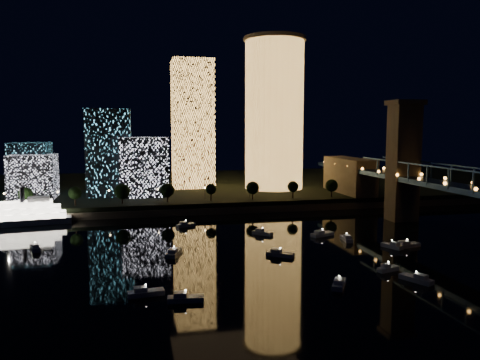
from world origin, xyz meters
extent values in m
plane|color=black|center=(0.00, 0.00, 0.00)|extent=(520.00, 520.00, 0.00)
cube|color=black|center=(0.00, 160.00, 2.50)|extent=(420.00, 160.00, 5.00)
cube|color=#6B5E4C|center=(0.00, 82.00, 1.50)|extent=(420.00, 6.00, 3.00)
cylinder|color=#F6AC4E|center=(31.51, 125.57, 45.28)|extent=(32.00, 32.00, 80.56)
cylinder|color=#6B5E4C|center=(31.51, 125.57, 86.56)|extent=(34.00, 34.00, 2.00)
cube|color=#F6AC4E|center=(-11.85, 141.88, 40.76)|extent=(22.48, 22.48, 71.52)
cube|color=white|center=(-39.67, 112.71, 19.52)|extent=(23.60, 19.97, 29.05)
cube|color=#55C6E9|center=(-56.75, 122.16, 26.50)|extent=(21.50, 27.95, 43.00)
cube|color=white|center=(-92.34, 116.13, 15.41)|extent=(20.81, 18.92, 20.81)
cube|color=#55C6E9|center=(-96.51, 131.89, 18.11)|extent=(18.73, 20.61, 26.23)
cube|color=#6B5E4C|center=(65.00, 50.00, 24.00)|extent=(11.00, 9.00, 48.00)
cube|color=#6B5E4C|center=(65.00, 50.00, 49.00)|extent=(13.00, 11.00, 2.00)
cube|color=navy|center=(60.00, 0.00, 25.00)|extent=(0.50, 150.00, 0.50)
cube|color=#6B5E4C|center=(65.00, 100.00, 11.50)|extent=(12.00, 40.00, 23.00)
cube|color=navy|center=(60.00, 12.00, 21.50)|extent=(0.50, 0.50, 7.00)
cube|color=navy|center=(60.00, 36.00, 21.50)|extent=(0.50, 0.50, 7.00)
cube|color=navy|center=(60.00, 60.00, 21.50)|extent=(0.50, 0.50, 7.00)
sphere|color=orange|center=(59.50, 0.00, 19.80)|extent=(1.20, 1.20, 1.20)
sphere|color=orange|center=(59.50, 45.00, 19.80)|extent=(1.20, 1.20, 1.20)
sphere|color=orange|center=(59.50, 90.00, 19.80)|extent=(1.20, 1.20, 1.20)
cube|color=silver|center=(-94.67, 74.91, 1.22)|extent=(49.79, 17.61, 2.44)
cube|color=white|center=(-94.67, 74.91, 3.55)|extent=(45.63, 16.06, 2.23)
cube|color=white|center=(-94.67, 74.91, 5.79)|extent=(41.47, 14.51, 2.23)
cube|color=white|center=(-94.67, 74.91, 8.02)|extent=(35.30, 12.68, 2.23)
cube|color=silver|center=(-82.59, 76.54, 9.95)|extent=(8.87, 7.13, 1.83)
cylinder|color=black|center=(-88.36, 73.71, 12.18)|extent=(1.42, 1.42, 6.09)
cylinder|color=black|center=(-88.90, 77.74, 12.18)|extent=(1.42, 1.42, 6.09)
cube|color=silver|center=(-25.06, 56.46, 0.60)|extent=(7.90, 5.38, 1.20)
cube|color=silver|center=(-26.09, 55.98, 1.70)|extent=(3.24, 2.90, 1.00)
sphere|color=white|center=(-25.06, 56.46, 2.60)|extent=(0.36, 0.36, 0.36)
cube|color=silver|center=(-1.55, 7.50, 0.60)|extent=(8.40, 7.07, 1.20)
cube|color=silver|center=(-2.58, 8.23, 1.70)|extent=(3.66, 3.49, 1.00)
sphere|color=white|center=(-1.55, 7.50, 2.60)|extent=(0.36, 0.36, 0.36)
cube|color=silver|center=(-41.99, -17.64, 0.60)|extent=(8.64, 3.63, 1.20)
cube|color=silver|center=(-43.24, -17.78, 1.70)|extent=(3.17, 2.50, 1.00)
sphere|color=white|center=(-41.99, -17.64, 2.60)|extent=(0.36, 0.36, 0.36)
cube|color=silver|center=(4.43, -21.56, 0.60)|extent=(6.40, 8.27, 1.20)
cube|color=silver|center=(3.80, -22.60, 1.70)|extent=(3.27, 3.51, 1.00)
sphere|color=white|center=(4.43, -21.56, 2.60)|extent=(0.36, 0.36, 0.36)
cube|color=silver|center=(21.32, 29.94, 0.60)|extent=(9.58, 6.07, 1.20)
cube|color=silver|center=(20.04, 29.44, 1.70)|extent=(3.85, 3.38, 1.00)
sphere|color=white|center=(21.32, 29.94, 2.60)|extent=(0.36, 0.36, 0.36)
cube|color=silver|center=(-33.38, -23.42, 0.60)|extent=(8.31, 3.42, 1.20)
cube|color=silver|center=(-34.59, -23.29, 1.70)|extent=(3.04, 2.39, 1.00)
sphere|color=white|center=(-33.38, -23.42, 2.60)|extent=(0.36, 0.36, 0.36)
cube|color=silver|center=(-75.61, 31.17, 0.60)|extent=(4.68, 7.97, 1.20)
cube|color=silver|center=(-75.25, 30.08, 1.70)|extent=(2.70, 3.14, 1.00)
sphere|color=white|center=(-75.61, 31.17, 2.60)|extent=(0.36, 0.36, 0.36)
cube|color=silver|center=(26.70, 21.50, 0.60)|extent=(3.65, 8.09, 1.20)
cube|color=silver|center=(26.53, 20.34, 1.70)|extent=(2.42, 3.01, 1.00)
sphere|color=white|center=(26.70, 21.50, 2.60)|extent=(0.36, 0.36, 0.36)
cube|color=silver|center=(-32.83, 16.12, 0.60)|extent=(5.87, 9.71, 1.20)
cube|color=silver|center=(-33.29, 14.81, 1.70)|extent=(3.35, 3.86, 1.00)
sphere|color=white|center=(-32.83, 16.12, 2.60)|extent=(0.36, 0.36, 0.36)
cube|color=silver|center=(0.78, 36.41, 0.60)|extent=(7.15, 7.10, 1.20)
cube|color=silver|center=(-0.03, 37.22, 1.70)|extent=(3.30, 3.29, 1.00)
sphere|color=white|center=(0.78, 36.41, 2.60)|extent=(0.36, 0.36, 0.36)
cube|color=silver|center=(22.67, -12.98, 0.60)|extent=(6.73, 3.79, 1.20)
cube|color=silver|center=(21.75, -13.26, 1.70)|extent=(2.63, 2.24, 1.00)
sphere|color=white|center=(22.67, -12.98, 2.60)|extent=(0.36, 0.36, 0.36)
cube|color=silver|center=(42.17, 9.04, 0.60)|extent=(9.55, 4.83, 1.20)
cube|color=silver|center=(40.83, 8.75, 1.70)|extent=(3.63, 3.01, 1.00)
sphere|color=white|center=(42.17, 9.04, 2.60)|extent=(0.36, 0.36, 0.36)
cube|color=silver|center=(25.06, -22.33, 0.60)|extent=(6.15, 8.83, 1.20)
cube|color=silver|center=(25.62, -23.48, 1.70)|extent=(3.28, 3.64, 1.00)
sphere|color=white|center=(25.06, -22.33, 2.60)|extent=(0.36, 0.36, 0.36)
cube|color=silver|center=(36.73, 9.13, 0.60)|extent=(5.07, 7.52, 1.20)
cube|color=silver|center=(37.17, 8.14, 1.70)|extent=(2.75, 3.07, 1.00)
sphere|color=white|center=(36.73, 9.13, 2.60)|extent=(0.36, 0.36, 0.36)
cylinder|color=black|center=(-90.00, 88.00, 7.00)|extent=(0.70, 0.70, 4.00)
sphere|color=black|center=(-90.00, 88.00, 10.50)|extent=(6.16, 6.16, 6.16)
cylinder|color=black|center=(-70.00, 88.00, 7.00)|extent=(0.70, 0.70, 4.00)
sphere|color=black|center=(-70.00, 88.00, 10.50)|extent=(5.72, 5.72, 5.72)
cylinder|color=black|center=(-50.00, 88.00, 7.00)|extent=(0.70, 0.70, 4.00)
sphere|color=black|center=(-50.00, 88.00, 10.50)|extent=(6.94, 6.94, 6.94)
cylinder|color=black|center=(-30.00, 88.00, 7.00)|extent=(0.70, 0.70, 4.00)
sphere|color=black|center=(-30.00, 88.00, 10.50)|extent=(6.28, 6.28, 6.28)
cylinder|color=black|center=(-10.00, 88.00, 7.00)|extent=(0.70, 0.70, 4.00)
sphere|color=black|center=(-10.00, 88.00, 10.50)|extent=(5.12, 5.12, 5.12)
cylinder|color=black|center=(10.00, 88.00, 7.00)|extent=(0.70, 0.70, 4.00)
sphere|color=black|center=(10.00, 88.00, 10.50)|extent=(6.18, 6.18, 6.18)
cylinder|color=black|center=(30.00, 88.00, 7.00)|extent=(0.70, 0.70, 4.00)
sphere|color=black|center=(30.00, 88.00, 10.50)|extent=(5.37, 5.37, 5.37)
cylinder|color=black|center=(50.00, 88.00, 7.00)|extent=(0.70, 0.70, 4.00)
sphere|color=black|center=(50.00, 88.00, 10.50)|extent=(6.09, 6.09, 6.09)
cylinder|color=black|center=(-100.00, 94.00, 7.50)|extent=(0.24, 0.24, 5.00)
sphere|color=#FFCC7F|center=(-100.00, 94.00, 10.30)|extent=(0.70, 0.70, 0.70)
cylinder|color=black|center=(-78.00, 94.00, 7.50)|extent=(0.24, 0.24, 5.00)
sphere|color=#FFCC7F|center=(-78.00, 94.00, 10.30)|extent=(0.70, 0.70, 0.70)
cylinder|color=black|center=(-56.00, 94.00, 7.50)|extent=(0.24, 0.24, 5.00)
sphere|color=#FFCC7F|center=(-56.00, 94.00, 10.30)|extent=(0.70, 0.70, 0.70)
cylinder|color=black|center=(-34.00, 94.00, 7.50)|extent=(0.24, 0.24, 5.00)
sphere|color=#FFCC7F|center=(-34.00, 94.00, 10.30)|extent=(0.70, 0.70, 0.70)
cylinder|color=black|center=(-12.00, 94.00, 7.50)|extent=(0.24, 0.24, 5.00)
sphere|color=#FFCC7F|center=(-12.00, 94.00, 10.30)|extent=(0.70, 0.70, 0.70)
cylinder|color=black|center=(10.00, 94.00, 7.50)|extent=(0.24, 0.24, 5.00)
sphere|color=#FFCC7F|center=(10.00, 94.00, 10.30)|extent=(0.70, 0.70, 0.70)
cylinder|color=black|center=(32.00, 94.00, 7.50)|extent=(0.24, 0.24, 5.00)
sphere|color=#FFCC7F|center=(32.00, 94.00, 10.30)|extent=(0.70, 0.70, 0.70)
camera|label=1|loc=(-43.37, -124.65, 38.74)|focal=35.00mm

